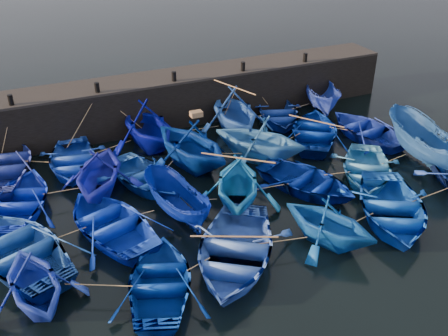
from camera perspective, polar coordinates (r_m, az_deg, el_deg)
name	(u,v)px	position (r m, az deg, el deg)	size (l,w,h in m)	color
ground	(257,220)	(19.92, 3.77, -5.92)	(120.00, 120.00, 0.00)	black
quay_wall	(170,100)	(27.90, -6.18, 7.79)	(26.00, 2.50, 2.50)	black
quay_top	(169,77)	(27.44, -6.33, 10.32)	(26.00, 2.50, 0.12)	black
bollard_0	(11,100)	(25.36, -23.20, 7.17)	(0.24, 0.24, 0.50)	black
bollard_1	(97,87)	(25.64, -14.31, 8.91)	(0.24, 0.24, 0.50)	black
bollard_2	(174,76)	(26.53, -5.74, 10.38)	(0.24, 0.24, 0.50)	black
bollard_3	(243,66)	(27.96, 2.18, 11.53)	(0.24, 0.24, 0.50)	black
bollard_4	(305,57)	(29.87, 9.26, 12.36)	(0.24, 0.24, 0.50)	black
boat_0	(3,164)	(24.61, -23.94, 0.38)	(3.98, 5.56, 1.15)	navy
boat_1	(71,160)	(24.14, -17.03, 0.88)	(3.21, 4.49, 0.93)	blue
boat_2	(147,125)	(25.00, -8.77, 4.91)	(4.07, 4.72, 2.48)	#00067F
boat_3	(234,111)	(26.27, 1.15, 6.57)	(4.15, 4.82, 2.53)	blue
boat_4	(278,113)	(28.13, 6.17, 6.28)	(3.31, 4.63, 0.96)	navy
boat_5	(322,96)	(29.78, 11.16, 8.04)	(1.69, 4.48, 1.73)	#253DA6
boat_6	(20,200)	(21.76, -22.29, -3.44)	(3.38, 4.73, 0.98)	#0A23C4
boat_7	(99,172)	(21.48, -14.06, -0.41)	(3.68, 4.27, 2.25)	#131A94
boat_8	(145,176)	(22.09, -9.07, -0.94)	(3.17, 4.42, 0.92)	#1647A0
boat_9	(191,143)	(22.89, -3.79, 2.87)	(4.17, 4.83, 2.54)	navy
boat_10	(259,138)	(23.56, 4.06, 3.42)	(3.87, 4.49, 2.36)	#2E6EBE
boat_11	(315,131)	(26.21, 10.37, 4.21)	(3.56, 4.97, 1.03)	navy
boat_12	(367,129)	(27.09, 16.01, 4.32)	(3.38, 4.73, 0.98)	navy
boat_13	(19,248)	(18.94, -22.43, -8.49)	(3.93, 5.49, 1.14)	#174695
boat_14	(110,222)	(19.35, -12.85, -6.05)	(3.54, 4.95, 1.03)	#0B2DD0
boat_15	(176,201)	(19.70, -5.54, -3.72)	(1.51, 4.01, 1.55)	#001473
boat_16	(237,183)	(20.13, 1.54, -1.67)	(3.62, 4.20, 2.21)	blue
boat_17	(306,181)	(21.74, 9.40, -1.45)	(3.29, 4.59, 0.95)	navy
boat_18	(366,169)	(23.21, 15.93, -0.13)	(3.28, 4.58, 0.95)	#2E76C5
boat_19	(422,142)	(25.28, 21.69, 2.73)	(1.95, 5.16, 2.00)	navy
boat_20	(33,282)	(16.74, -21.00, -12.09)	(3.15, 3.65, 1.92)	#1B35B7
boat_21	(161,281)	(16.61, -7.18, -12.65)	(3.11, 4.34, 0.90)	navy
boat_22	(234,250)	(17.46, 1.15, -9.40)	(3.92, 5.48, 1.14)	blue
boat_23	(329,222)	(18.51, 11.95, -6.03)	(3.17, 3.68, 1.94)	#0A468F
boat_24	(391,208)	(20.65, 18.59, -4.34)	(3.80, 5.31, 1.10)	blue
wooden_crate	(196,114)	(22.39, -3.19, 6.19)	(0.54, 0.37, 0.24)	brown
mooring_ropes	(212,148)	(23.28, -1.40, 2.34)	(17.46, 11.91, 2.10)	tan
loose_oars	(259,142)	(21.92, 4.00, 3.01)	(10.20, 11.69, 1.56)	#99724C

